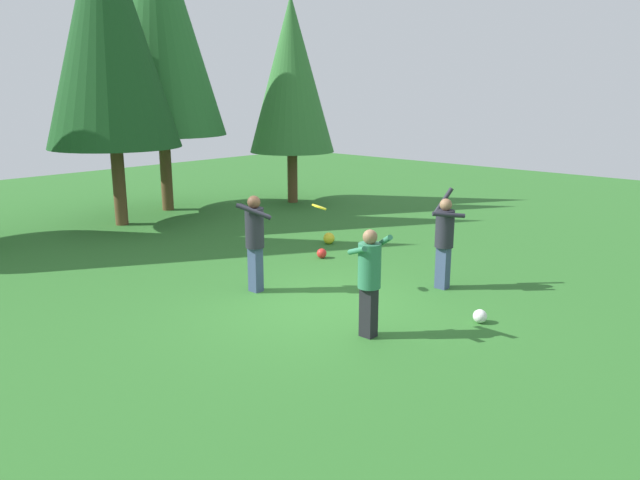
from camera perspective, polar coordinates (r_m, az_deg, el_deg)
The scene contains 11 objects.
ground_plane at distance 10.58m, azimuth 0.05°, elevation -6.04°, with size 40.00×40.00×0.00m, color #2D6B28.
person_thrower at distance 11.39m, azimuth 11.52°, elevation 0.43°, with size 0.68×0.68×1.87m.
person_catcher at distance 11.04m, azimuth -6.11°, elevation 0.48°, with size 0.76×0.77×1.78m.
person_bystander at distance 8.98m, azimuth 4.62°, elevation -3.18°, with size 0.68×0.71×1.64m.
frisbee at distance 10.88m, azimuth -0.08°, elevation 3.10°, with size 0.36×0.36×0.12m.
ball_red at distance 13.42m, azimuth 0.16°, elevation -1.25°, with size 0.22×0.22×0.22m, color red.
ball_yellow at distance 14.67m, azimuth 0.84°, elevation 0.17°, with size 0.27×0.27×0.27m, color yellow.
ball_white at distance 10.07m, azimuth 14.69°, elevation -6.88°, with size 0.22×0.22×0.22m, color white.
tree_far_right at distance 20.00m, azimuth -2.68°, elevation 15.07°, with size 2.72×2.72×6.49m.
tree_right at distance 19.30m, azimuth -14.97°, elevation 19.31°, with size 3.75×3.75×8.95m.
tree_center at distance 17.41m, azimuth -19.26°, elevation 18.24°, with size 3.46×3.46×8.26m.
Camera 1 is at (-7.34, -6.73, 3.57)m, focal length 34.32 mm.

